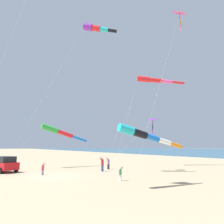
# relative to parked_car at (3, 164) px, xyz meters

# --- Properties ---
(ground_plane) EXTENTS (600.00, 600.00, 0.00)m
(ground_plane) POSITION_rel_parked_car_xyz_m (-4.56, 6.46, -0.95)
(ground_plane) COLOR tan
(parked_car) EXTENTS (3.50, 4.68, 1.85)m
(parked_car) POSITION_rel_parked_car_xyz_m (0.00, 0.00, 0.00)
(parked_car) COLOR red
(parked_car) RESTS_ON ground_plane
(person_adult_flyer) EXTENTS (0.58, 0.49, 1.71)m
(person_adult_flyer) POSITION_rel_parked_car_xyz_m (-10.73, 4.98, -0.02)
(person_adult_flyer) COLOR #335199
(person_adult_flyer) RESTS_ON ground_plane
(person_child_green_jacket) EXTENTS (0.44, 0.39, 1.26)m
(person_child_green_jacket) POSITION_rel_parked_car_xyz_m (-3.60, 5.04, -0.27)
(person_child_green_jacket) COLOR #8E6B9E
(person_child_green_jacket) RESTS_ON ground_plane
(person_child_grey_jacket) EXTENTS (0.41, 0.44, 1.22)m
(person_child_grey_jacket) POSITION_rel_parked_car_xyz_m (-8.79, 12.42, -0.29)
(person_child_grey_jacket) COLOR silver
(person_child_grey_jacket) RESTS_ON ground_plane
(person_bystander_far) EXTENTS (0.55, 0.56, 1.56)m
(person_bystander_far) POSITION_rel_parked_car_xyz_m (-12.54, 3.19, -0.10)
(person_bystander_far) COLOR #232328
(person_bystander_far) RESTS_ON ground_plane
(kite_windsock_magenta_far_left) EXTENTS (5.87, 5.32, 4.73)m
(kite_windsock_magenta_far_left) POSITION_rel_parked_car_xyz_m (-8.73, 15.95, 2.95)
(kite_windsock_magenta_far_left) COLOR #1EB7C6
(kite_windsock_magenta_far_left) RESTS_ON ground_plane
(kite_windsock_teal_far_right) EXTENTS (15.06, 5.90, 14.58)m
(kite_windsock_teal_far_right) POSITION_rel_parked_car_xyz_m (-21.52, 2.45, 12.96)
(kite_windsock_teal_far_right) COLOR red
(kite_windsock_teal_far_right) RESTS_ON ground_plane
(kite_windsock_long_streamer_right) EXTENTS (11.33, 9.82, 18.34)m
(kite_windsock_long_streamer_right) POSITION_rel_parked_car_xyz_m (-8.85, 6.53, 16.62)
(kite_windsock_long_streamer_right) COLOR purple
(kite_windsock_long_streamer_right) RESTS_ON ground_plane
(kite_windsock_rainbow_low_near) EXTENTS (12.66, 1.85, 6.36)m
(kite_windsock_rainbow_low_near) POSITION_rel_parked_car_xyz_m (-7.23, -2.83, 4.28)
(kite_windsock_rainbow_low_near) COLOR green
(kite_windsock_rainbow_low_near) RESTS_ON ground_plane
(kite_delta_green_low_center) EXTENTS (10.45, 3.01, 21.00)m
(kite_delta_green_low_center) POSITION_rel_parked_car_xyz_m (-19.13, 10.83, 19.55)
(kite_delta_green_low_center) COLOR #EF4C93
(kite_delta_green_low_center) RESTS_ON ground_plane
(kite_delta_striped_overhead) EXTENTS (6.45, 3.78, 6.66)m
(kite_delta_striped_overhead) POSITION_rel_parked_car_xyz_m (-16.70, 7.63, 5.47)
(kite_delta_striped_overhead) COLOR purple
(kite_delta_striped_overhead) RESTS_ON ground_plane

